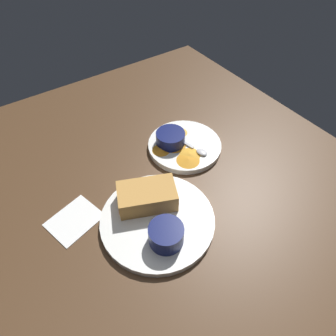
# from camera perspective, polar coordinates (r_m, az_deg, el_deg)

# --- Properties ---
(ground_plane) EXTENTS (1.10, 1.10, 0.03)m
(ground_plane) POSITION_cam_1_polar(r_m,az_deg,el_deg) (0.75, -4.28, -4.27)
(ground_plane) COLOR #4C331E
(plate_sandwich_main) EXTENTS (0.26, 0.26, 0.02)m
(plate_sandwich_main) POSITION_cam_1_polar(r_m,az_deg,el_deg) (0.67, -2.05, -10.01)
(plate_sandwich_main) COLOR white
(plate_sandwich_main) RESTS_ON ground_plane
(sandwich_half_near) EXTENTS (0.15, 0.12, 0.05)m
(sandwich_half_near) POSITION_cam_1_polar(r_m,az_deg,el_deg) (0.67, -4.06, -5.46)
(sandwich_half_near) COLOR #C68C42
(sandwich_half_near) RESTS_ON plate_sandwich_main
(ramekin_dark_sauce) EXTENTS (0.07, 0.07, 0.04)m
(ramekin_dark_sauce) POSITION_cam_1_polar(r_m,az_deg,el_deg) (0.62, -0.36, -12.69)
(ramekin_dark_sauce) COLOR #0C144C
(ramekin_dark_sauce) RESTS_ON plate_sandwich_main
(spoon_by_dark_ramekin) EXTENTS (0.02, 0.10, 0.01)m
(spoon_by_dark_ramekin) POSITION_cam_1_polar(r_m,az_deg,el_deg) (0.66, -3.11, -9.89)
(spoon_by_dark_ramekin) COLOR silver
(spoon_by_dark_ramekin) RESTS_ON plate_sandwich_main
(plate_chips_companion) EXTENTS (0.20, 0.20, 0.02)m
(plate_chips_companion) POSITION_cam_1_polar(r_m,az_deg,el_deg) (0.83, 3.22, 4.34)
(plate_chips_companion) COLOR white
(plate_chips_companion) RESTS_ON ground_plane
(ramekin_light_gravy) EXTENTS (0.08, 0.08, 0.03)m
(ramekin_light_gravy) POSITION_cam_1_polar(r_m,az_deg,el_deg) (0.81, 0.49, 5.89)
(ramekin_light_gravy) COLOR #0C144C
(ramekin_light_gravy) RESTS_ON plate_chips_companion
(spoon_by_gravy_ramekin) EXTENTS (0.04, 0.10, 0.01)m
(spoon_by_gravy_ramekin) POSITION_cam_1_polar(r_m,az_deg,el_deg) (0.80, 5.76, 3.49)
(spoon_by_gravy_ramekin) COLOR silver
(spoon_by_gravy_ramekin) RESTS_ON plate_chips_companion
(plantain_chip_scatter) EXTENTS (0.15, 0.16, 0.01)m
(plantain_chip_scatter) POSITION_cam_1_polar(r_m,az_deg,el_deg) (0.80, 2.20, 3.68)
(plantain_chip_scatter) COLOR gold
(plantain_chip_scatter) RESTS_ON plate_chips_companion
(paper_napkin_folded) EXTENTS (0.13, 0.12, 0.00)m
(paper_napkin_folded) POSITION_cam_1_polar(r_m,az_deg,el_deg) (0.71, -17.66, -9.51)
(paper_napkin_folded) COLOR white
(paper_napkin_folded) RESTS_ON ground_plane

